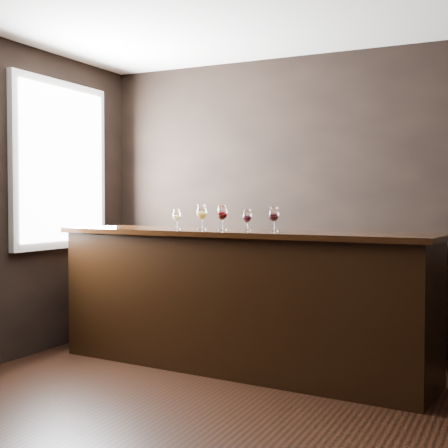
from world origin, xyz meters
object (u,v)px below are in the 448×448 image
at_px(glass_white, 177,216).
at_px(glass_red_c, 274,215).
at_px(back_bar_shelf, 286,295).
at_px(glass_red_a, 222,213).
at_px(glass_amber, 202,213).
at_px(bar_counter, 238,302).
at_px(glass_red_b, 247,217).

distance_m(glass_white, glass_red_c, 0.89).
bearing_deg(back_bar_shelf, glass_red_a, -106.68).
relative_size(glass_amber, glass_red_c, 1.11).
bearing_deg(glass_amber, back_bar_shelf, 60.14).
xyz_separation_m(bar_counter, glass_amber, (-0.36, 0.03, 0.74)).
bearing_deg(glass_red_b, glass_white, 179.56).
height_order(back_bar_shelf, glass_red_b, glass_red_b).
bearing_deg(glass_white, glass_amber, 13.13).
xyz_separation_m(back_bar_shelf, glass_white, (-0.68, -0.86, 0.76)).
distance_m(glass_amber, glass_red_c, 0.67).
relative_size(glass_red_a, glass_red_c, 1.09).
bearing_deg(glass_red_a, glass_red_b, -5.12).
distance_m(back_bar_shelf, glass_red_b, 1.16).
distance_m(glass_amber, glass_red_a, 0.22).
relative_size(back_bar_shelf, glass_red_a, 13.66).
height_order(bar_counter, glass_amber, glass_amber).
xyz_separation_m(glass_red_b, glass_red_c, (0.22, 0.04, 0.01)).
height_order(glass_amber, glass_red_c, glass_amber).
height_order(glass_amber, glass_red_b, glass_amber).
height_order(back_bar_shelf, glass_amber, glass_amber).
height_order(bar_counter, glass_red_a, glass_red_a).
height_order(glass_amber, glass_red_a, glass_amber).
bearing_deg(glass_white, glass_red_c, 1.99).
xyz_separation_m(glass_white, glass_red_b, (0.67, -0.01, 0.00)).
xyz_separation_m(glass_red_a, glass_red_c, (0.46, 0.01, -0.01)).
height_order(bar_counter, glass_red_b, glass_red_b).
distance_m(back_bar_shelf, glass_red_c, 1.16).
xyz_separation_m(bar_counter, glass_red_b, (0.09, -0.03, 0.72)).
bearing_deg(glass_red_b, bar_counter, 162.21).
xyz_separation_m(bar_counter, glass_red_c, (0.31, 0.01, 0.73)).
relative_size(back_bar_shelf, glass_amber, 13.48).
relative_size(glass_white, glass_red_a, 0.82).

